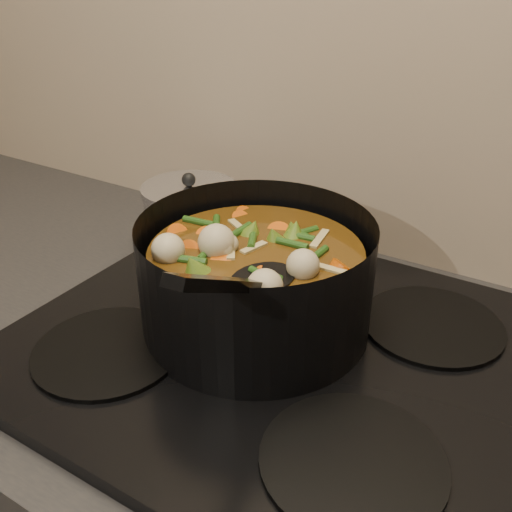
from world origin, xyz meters
The scene contains 3 objects.
stovetop centered at (0.00, 1.93, 0.92)m, with size 0.62×0.54×0.03m.
stockpot centered at (-0.04, 1.94, 1.00)m, with size 0.31×0.40×0.21m.
saucepan centered at (-0.25, 2.08, 0.98)m, with size 0.15×0.15×0.12m.
Camera 1 is at (0.28, 1.43, 1.36)m, focal length 40.00 mm.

